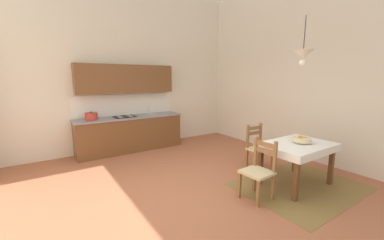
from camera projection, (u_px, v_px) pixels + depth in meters
The scene contains 10 objects.
ground_plane at pixel (196, 194), 3.88m from camera, with size 6.72×6.89×0.10m, color #A86042.
wall_back at pixel (127, 68), 6.12m from camera, with size 6.72×0.12×4.27m, color silver.
wall_right at pixel (311, 66), 5.21m from camera, with size 0.12×6.89×4.27m, color silver.
area_rug at pixel (299, 186), 4.07m from camera, with size 2.10×1.60×0.01m, color olive.
kitchen_cabinetry at pixel (129, 118), 6.02m from camera, with size 2.68×0.63×2.20m.
dining_table at pixel (297, 151), 4.04m from camera, with size 1.24×0.87×0.75m.
dining_chair_kitchen_side at pixel (259, 148), 4.79m from camera, with size 0.44×0.44×0.93m.
dining_chair_tv_side at pixel (259, 171), 3.61m from camera, with size 0.44×0.44×0.93m.
fruit_bowl at pixel (302, 140), 4.03m from camera, with size 0.30×0.30×0.12m.
pendant_lamp at pixel (303, 55), 3.87m from camera, with size 0.32×0.32×0.81m.
Camera 1 is at (-2.06, -2.96, 1.85)m, focal length 21.81 mm.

